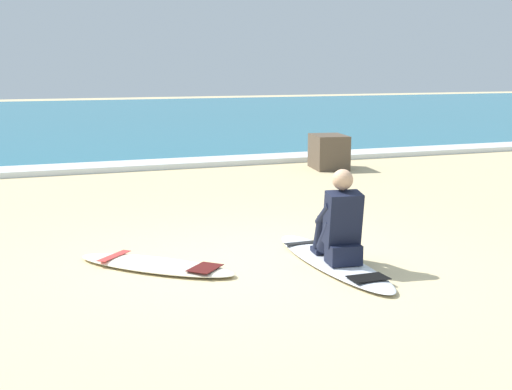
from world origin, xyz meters
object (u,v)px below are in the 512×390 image
object	(u,v)px
surfboard_spare_near	(155,265)
surfer_seated	(340,226)
surfboard_main	(332,261)
shoreline_rock	(329,152)

from	to	relation	value
surfboard_spare_near	surfer_seated	bearing A→B (deg)	-20.59
surfboard_main	surfboard_spare_near	size ratio (longest dim) A/B	1.44
surfer_seated	surfboard_spare_near	distance (m)	1.91
surfboard_main	surfboard_spare_near	world-z (taller)	same
shoreline_rock	surfboard_main	bearing A→B (deg)	-116.92
surfer_seated	shoreline_rock	size ratio (longest dim) A/B	1.05
surfboard_spare_near	shoreline_rock	bearing A→B (deg)	49.29
surfboard_spare_near	surfboard_main	bearing A→B (deg)	-16.79
surfboard_main	shoreline_rock	size ratio (longest dim) A/B	2.63
surfboard_spare_near	shoreline_rock	xyz separation A→B (m)	(4.89, 5.68, 0.30)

